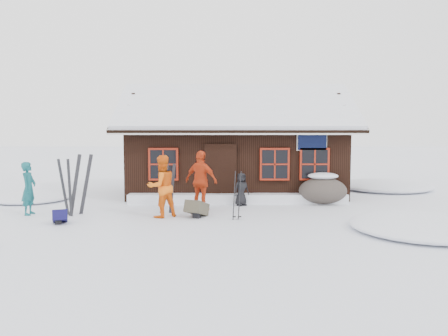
{
  "coord_description": "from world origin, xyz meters",
  "views": [
    {
      "loc": [
        0.93,
        -12.79,
        2.51
      ],
      "look_at": [
        1.02,
        1.45,
        1.3
      ],
      "focal_mm": 35.0,
      "sensor_mm": 36.0,
      "label": 1
    }
  ],
  "objects": [
    {
      "name": "mountain_hut",
      "position": [
        1.5,
        4.98,
        1.58
      ],
      "size": [
        8.9,
        6.09,
        4.42
      ],
      "color": "black",
      "rests_on": "ground"
    },
    {
      "name": "ski_poles",
      "position": [
        1.37,
        -0.57,
        0.67
      ],
      "size": [
        0.25,
        0.13,
        1.42
      ],
      "color": "black",
      "rests_on": "ground"
    },
    {
      "name": "skier_orange_right",
      "position": [
        0.3,
        0.76,
        0.95
      ],
      "size": [
        1.2,
        0.95,
        1.9
      ],
      "primitive_type": "imported",
      "rotation": [
        0.0,
        0.0,
        2.62
      ],
      "color": "red",
      "rests_on": "ground"
    },
    {
      "name": "ski_pair_right",
      "position": [
        -0.69,
        0.42,
        0.74
      ],
      "size": [
        0.52,
        0.21,
        1.58
      ],
      "rotation": [
        0.0,
        0.0,
        -0.27
      ],
      "color": "black",
      "rests_on": "ground"
    },
    {
      "name": "backpack_olive",
      "position": [
        0.21,
        -0.18,
        0.18
      ],
      "size": [
        0.73,
        0.8,
        0.35
      ],
      "primitive_type": "cube",
      "rotation": [
        0.0,
        0.0,
        -0.45
      ],
      "color": "#443F30",
      "rests_on": "ground"
    },
    {
      "name": "backpack_blue",
      "position": [
        -3.46,
        -1.07,
        0.14
      ],
      "size": [
        0.54,
        0.61,
        0.28
      ],
      "primitive_type": "cube",
      "rotation": [
        0.0,
        0.0,
        0.35
      ],
      "color": "#110F41",
      "rests_on": "ground"
    },
    {
      "name": "boulder",
      "position": [
        4.43,
        2.1,
        0.49
      ],
      "size": [
        1.66,
        1.24,
        0.97
      ],
      "color": "#514741",
      "rests_on": "ground"
    },
    {
      "name": "skier_teal",
      "position": [
        -4.84,
        0.2,
        0.8
      ],
      "size": [
        0.39,
        0.58,
        1.59
      ],
      "primitive_type": "imported",
      "rotation": [
        0.0,
        0.0,
        1.58
      ],
      "color": "#13555B",
      "rests_on": "ground"
    },
    {
      "name": "snow_mounds",
      "position": [
        1.65,
        1.86,
        0.0
      ],
      "size": [
        20.6,
        13.2,
        0.48
      ],
      "color": "white",
      "rests_on": "ground"
    },
    {
      "name": "skier_orange_left",
      "position": [
        -0.81,
        -0.22,
        0.91
      ],
      "size": [
        1.12,
        1.07,
        1.81
      ],
      "primitive_type": "imported",
      "rotation": [
        0.0,
        0.0,
        3.77
      ],
      "color": "orange",
      "rests_on": "ground"
    },
    {
      "name": "ground",
      "position": [
        0.0,
        0.0,
        0.0
      ],
      "size": [
        120.0,
        120.0,
        0.0
      ],
      "primitive_type": "plane",
      "color": "white",
      "rests_on": "ground"
    },
    {
      "name": "ski_pair_left",
      "position": [
        -3.3,
        0.22,
        0.89
      ],
      "size": [
        0.69,
        0.36,
        1.87
      ],
      "rotation": [
        0.0,
        0.0,
        0.44
      ],
      "color": "black",
      "rests_on": "ground"
    },
    {
      "name": "snow_drift",
      "position": [
        1.5,
        2.25,
        0.17
      ],
      "size": [
        7.6,
        0.6,
        0.35
      ],
      "primitive_type": "cube",
      "color": "white",
      "rests_on": "ground"
    },
    {
      "name": "ski_pair_mid",
      "position": [
        -3.69,
        0.15,
        0.82
      ],
      "size": [
        0.54,
        0.35,
        1.74
      ],
      "rotation": [
        0.0,
        0.0,
        -0.56
      ],
      "color": "black",
      "rests_on": "ground"
    },
    {
      "name": "skier_crouched",
      "position": [
        1.61,
        1.77,
        0.55
      ],
      "size": [
        0.64,
        0.57,
        1.11
      ],
      "primitive_type": "imported",
      "rotation": [
        0.0,
        0.0,
        0.5
      ],
      "color": "black",
      "rests_on": "ground"
    }
  ]
}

